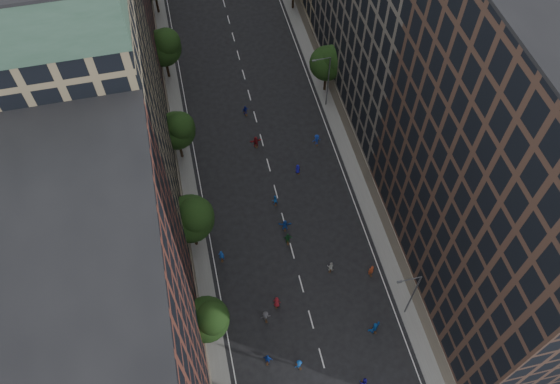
# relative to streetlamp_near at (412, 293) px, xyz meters

# --- Properties ---
(ground) EXTENTS (240.00, 240.00, 0.00)m
(ground) POSITION_rel_streetlamp_near_xyz_m (-10.37, 28.00, -5.17)
(ground) COLOR black
(ground) RESTS_ON ground
(sidewalk_left) EXTENTS (4.00, 105.00, 0.15)m
(sidewalk_left) POSITION_rel_streetlamp_near_xyz_m (-22.37, 35.50, -5.09)
(sidewalk_left) COLOR slate
(sidewalk_left) RESTS_ON ground
(sidewalk_right) EXTENTS (4.00, 105.00, 0.15)m
(sidewalk_right) POSITION_rel_streetlamp_near_xyz_m (1.63, 35.50, -5.09)
(sidewalk_right) COLOR slate
(sidewalk_right) RESTS_ON ground
(bldg_left_a) EXTENTS (14.00, 22.00, 30.00)m
(bldg_left_a) POSITION_rel_streetlamp_near_xyz_m (-29.37, -1.00, 9.83)
(bldg_left_a) COLOR brown
(bldg_left_a) RESTS_ON ground
(bldg_left_b) EXTENTS (14.00, 26.00, 34.00)m
(bldg_left_b) POSITION_rel_streetlamp_near_xyz_m (-29.37, 23.00, 11.83)
(bldg_left_b) COLOR #857657
(bldg_left_b) RESTS_ON ground
(bldg_right_a) EXTENTS (14.00, 30.00, 36.00)m
(bldg_right_a) POSITION_rel_streetlamp_near_xyz_m (8.63, 3.00, 12.83)
(bldg_right_a) COLOR #442E24
(bldg_right_a) RESTS_ON ground
(bldg_right_b) EXTENTS (14.00, 28.00, 33.00)m
(bldg_right_b) POSITION_rel_streetlamp_near_xyz_m (8.63, 32.00, 11.33)
(bldg_right_b) COLOR #5E564D
(bldg_right_b) RESTS_ON ground
(tree_left_1) EXTENTS (4.80, 4.80, 8.21)m
(tree_left_1) POSITION_rel_streetlamp_near_xyz_m (-21.39, 1.86, 0.38)
(tree_left_1) COLOR black
(tree_left_1) RESTS_ON ground
(tree_left_2) EXTENTS (5.60, 5.60, 9.45)m
(tree_left_2) POSITION_rel_streetlamp_near_xyz_m (-21.36, 13.83, 1.19)
(tree_left_2) COLOR black
(tree_left_2) RESTS_ON ground
(tree_left_3) EXTENTS (5.00, 5.00, 8.58)m
(tree_left_3) POSITION_rel_streetlamp_near_xyz_m (-21.38, 27.85, 0.65)
(tree_left_3) COLOR black
(tree_left_3) RESTS_ON ground
(tree_left_4) EXTENTS (5.40, 5.40, 9.08)m
(tree_left_4) POSITION_rel_streetlamp_near_xyz_m (-21.37, 43.84, 0.93)
(tree_left_4) COLOR black
(tree_left_4) RESTS_ON ground
(tree_right_a) EXTENTS (5.00, 5.00, 8.39)m
(tree_right_a) POSITION_rel_streetlamp_near_xyz_m (1.02, 35.85, 0.46)
(tree_right_a) COLOR black
(tree_right_a) RESTS_ON ground
(streetlamp_near) EXTENTS (2.64, 0.22, 9.06)m
(streetlamp_near) POSITION_rel_streetlamp_near_xyz_m (0.00, 0.00, 0.00)
(streetlamp_near) COLOR #595B60
(streetlamp_near) RESTS_ON ground
(streetlamp_far) EXTENTS (2.64, 0.22, 9.06)m
(streetlamp_far) POSITION_rel_streetlamp_near_xyz_m (0.00, 33.00, 0.00)
(streetlamp_far) COLOR #595B60
(streetlamp_far) RESTS_ON ground
(skater_2) EXTENTS (1.10, 0.99, 1.85)m
(skater_2) POSITION_rel_streetlamp_near_xyz_m (-6.95, -6.65, -4.24)
(skater_2) COLOR #19118F
(skater_2) RESTS_ON ground
(skater_3) EXTENTS (1.12, 0.90, 1.52)m
(skater_3) POSITION_rel_streetlamp_near_xyz_m (-13.00, -3.33, -4.41)
(skater_3) COLOR #124599
(skater_3) RESTS_ON ground
(skater_4) EXTENTS (1.15, 0.85, 1.82)m
(skater_4) POSITION_rel_streetlamp_near_xyz_m (-16.12, -2.07, -4.26)
(skater_4) COLOR navy
(skater_4) RESTS_ON ground
(skater_5) EXTENTS (1.84, 1.26, 1.91)m
(skater_5) POSITION_rel_streetlamp_near_xyz_m (-3.94, -1.35, -4.22)
(skater_5) COLOR #134CA2
(skater_5) RESTS_ON ground
(skater_6) EXTENTS (1.04, 0.88, 1.81)m
(skater_6) POSITION_rel_streetlamp_near_xyz_m (-13.74, 4.03, -4.26)
(skater_6) COLOR maroon
(skater_6) RESTS_ON ground
(skater_7) EXTENTS (0.69, 0.47, 1.85)m
(skater_7) POSITION_rel_streetlamp_near_xyz_m (-2.09, 5.40, -4.24)
(skater_7) COLOR #A4391B
(skater_7) RESTS_ON ground
(skater_8) EXTENTS (1.00, 0.92, 1.67)m
(skater_8) POSITION_rel_streetlamp_near_xyz_m (-6.58, 6.98, -4.33)
(skater_8) COLOR #B0B1AD
(skater_8) RESTS_ON ground
(skater_9) EXTENTS (1.14, 0.66, 1.76)m
(skater_9) POSITION_rel_streetlamp_near_xyz_m (-15.33, 2.64, -4.29)
(skater_9) COLOR #46464B
(skater_9) RESTS_ON ground
(skater_10) EXTENTS (1.14, 0.57, 1.87)m
(skater_10) POSITION_rel_streetlamp_near_xyz_m (-10.62, 11.75, -4.23)
(skater_10) COLOR #1A5728
(skater_10) RESTS_ON ground
(skater_11) EXTENTS (1.71, 0.85, 1.77)m
(skater_11) POSITION_rel_streetlamp_near_xyz_m (-10.51, 13.70, -4.28)
(skater_11) COLOR #1441A6
(skater_11) RESTS_ON ground
(skater_12) EXTENTS (0.82, 0.63, 1.51)m
(skater_12) POSITION_rel_streetlamp_near_xyz_m (-6.85, 21.88, -4.41)
(skater_12) COLOR #1915B1
(skater_12) RESTS_ON ground
(skater_13) EXTENTS (0.74, 0.53, 1.90)m
(skater_13) POSITION_rel_streetlamp_near_xyz_m (-18.87, 11.24, -4.22)
(skater_13) COLOR #164BB5
(skater_13) RESTS_ON ground
(skater_14) EXTENTS (0.85, 0.70, 1.61)m
(skater_14) POSITION_rel_streetlamp_near_xyz_m (-10.91, 17.68, -4.36)
(skater_14) COLOR #1656B5
(skater_14) RESTS_ON ground
(skater_15) EXTENTS (1.19, 0.73, 1.78)m
(skater_15) POSITION_rel_streetlamp_near_xyz_m (-3.10, 26.10, -4.28)
(skater_15) COLOR #1332A0
(skater_15) RESTS_ON ground
(skater_16) EXTENTS (0.98, 0.61, 1.56)m
(skater_16) POSITION_rel_streetlamp_near_xyz_m (-11.64, 33.84, -4.39)
(skater_16) COLOR navy
(skater_16) RESTS_ON ground
(skater_17) EXTENTS (1.69, 0.61, 1.80)m
(skater_17) POSITION_rel_streetlamp_near_xyz_m (-11.35, 27.62, -4.27)
(skater_17) COLOR maroon
(skater_17) RESTS_ON ground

